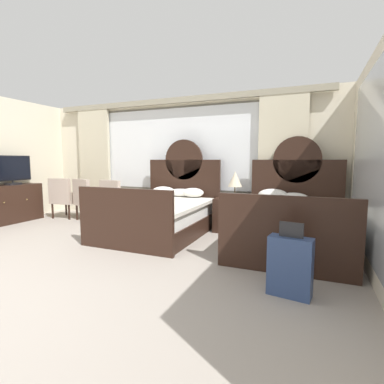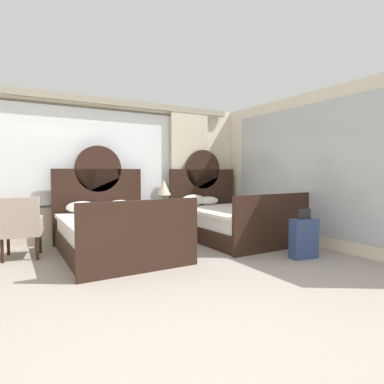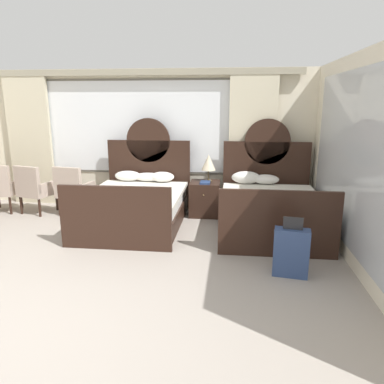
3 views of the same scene
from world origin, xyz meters
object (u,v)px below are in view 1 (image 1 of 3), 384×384
(nightstand_between_beds, at_px, (231,215))
(armchair_by_window_centre, at_px, (88,198))
(bed_near_window, at_px, (162,214))
(armchair_by_window_left, at_px, (116,200))
(armchair_by_window_right, at_px, (65,196))
(bed_near_mirror, at_px, (291,225))
(book_on_nightstand, at_px, (230,198))
(tv_flatscreen, at_px, (12,170))
(table_lamp_on_nightstand, at_px, (235,179))
(suitcase_on_floor, at_px, (290,266))

(nightstand_between_beds, height_order, armchair_by_window_centre, armchair_by_window_centre)
(bed_near_window, relative_size, nightstand_between_beds, 3.50)
(nightstand_between_beds, distance_m, armchair_by_window_left, 2.47)
(armchair_by_window_right, bearing_deg, bed_near_mirror, -4.47)
(bed_near_mirror, xyz_separation_m, book_on_nightstand, (-1.12, 0.55, 0.30))
(nightstand_between_beds, distance_m, tv_flatscreen, 4.75)
(table_lamp_on_nightstand, distance_m, armchair_by_window_left, 2.57)
(book_on_nightstand, distance_m, armchair_by_window_right, 3.92)
(table_lamp_on_nightstand, bearing_deg, tv_flatscreen, -166.67)
(nightstand_between_beds, bearing_deg, armchair_by_window_centre, -175.37)
(nightstand_between_beds, bearing_deg, book_on_nightstand, -83.76)
(bed_near_mirror, height_order, book_on_nightstand, bed_near_mirror)
(tv_flatscreen, relative_size, suitcase_on_floor, 1.14)
(armchair_by_window_centre, bearing_deg, suitcase_on_floor, -25.14)
(armchair_by_window_right, bearing_deg, armchair_by_window_centre, 0.19)
(tv_flatscreen, bearing_deg, armchair_by_window_right, 48.59)
(nightstand_between_beds, height_order, suitcase_on_floor, suitcase_on_floor)
(suitcase_on_floor, bearing_deg, tv_flatscreen, 167.09)
(bed_near_mirror, relative_size, nightstand_between_beds, 3.50)
(nightstand_between_beds, bearing_deg, bed_near_window, -150.33)
(armchair_by_window_centre, bearing_deg, book_on_nightstand, 2.68)
(book_on_nightstand, bearing_deg, suitcase_on_floor, -61.39)
(table_lamp_on_nightstand, height_order, book_on_nightstand, table_lamp_on_nightstand)
(book_on_nightstand, relative_size, suitcase_on_floor, 0.35)
(table_lamp_on_nightstand, distance_m, tv_flatscreen, 4.75)
(tv_flatscreen, bearing_deg, table_lamp_on_nightstand, 13.33)
(table_lamp_on_nightstand, xyz_separation_m, armchair_by_window_right, (-3.96, -0.34, -0.48))
(nightstand_between_beds, xyz_separation_m, suitcase_on_floor, (1.23, -2.34, -0.01))
(armchair_by_window_centre, bearing_deg, nightstand_between_beds, 4.63)
(armchair_by_window_left, bearing_deg, armchair_by_window_right, -179.97)
(armchair_by_window_left, xyz_separation_m, armchair_by_window_right, (-1.45, -0.00, 0.00))
(book_on_nightstand, distance_m, armchair_by_window_centre, 3.23)
(bed_near_window, height_order, armchair_by_window_centre, bed_near_window)
(table_lamp_on_nightstand, xyz_separation_m, armchair_by_window_centre, (-3.27, -0.34, -0.48))
(book_on_nightstand, bearing_deg, bed_near_mirror, -26.06)
(bed_near_mirror, height_order, suitcase_on_floor, bed_near_mirror)
(book_on_nightstand, height_order, armchair_by_window_right, armchair_by_window_right)
(armchair_by_window_left, xyz_separation_m, suitcase_on_floor, (3.68, -2.08, -0.20))
(bed_near_mirror, bearing_deg, bed_near_window, 179.77)
(bed_near_window, xyz_separation_m, armchair_by_window_left, (-1.31, 0.38, 0.15))
(bed_near_mirror, distance_m, armchair_by_window_right, 5.05)
(armchair_by_window_left, distance_m, armchair_by_window_right, 1.45)
(bed_near_window, distance_m, nightstand_between_beds, 1.31)
(armchair_by_window_centre, distance_m, armchair_by_window_right, 0.69)
(armchair_by_window_left, bearing_deg, bed_near_window, -16.36)
(bed_near_window, bearing_deg, table_lamp_on_nightstand, 31.33)
(bed_near_window, distance_m, table_lamp_on_nightstand, 1.53)
(nightstand_between_beds, height_order, armchair_by_window_right, armchair_by_window_right)
(nightstand_between_beds, relative_size, tv_flatscreen, 0.74)
(bed_near_window, xyz_separation_m, bed_near_mirror, (2.26, -0.01, -0.00))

